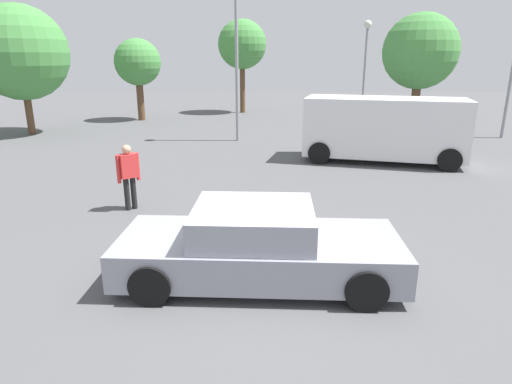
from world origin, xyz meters
name	(u,v)px	position (x,y,z in m)	size (l,w,h in m)	color
ground_plane	(261,280)	(0.00, 0.00, 0.00)	(80.00, 80.00, 0.00)	#515154
sedan_foreground	(258,246)	(-0.05, 0.08, 0.58)	(4.69, 2.22, 1.26)	gray
dog	(229,202)	(-0.63, 3.35, 0.27)	(0.52, 0.48, 0.42)	olive
van_white	(384,128)	(4.62, 8.59, 1.20)	(5.73, 3.43, 2.22)	white
pedestrian	(128,172)	(-3.02, 3.67, 0.94)	(0.47, 0.43, 1.59)	black
light_post_near	(236,28)	(-0.54, 12.81, 4.71)	(0.44, 0.44, 7.03)	gray
light_post_far	(366,52)	(6.74, 19.51, 3.83)	(0.44, 0.44, 5.53)	gray
tree_back_left	(420,52)	(7.75, 14.07, 3.78)	(3.37, 3.37, 5.49)	brown
tree_back_center	(20,53)	(-10.47, 14.80, 3.73)	(4.28, 4.28, 5.88)	brown
tree_back_right	(138,63)	(-6.27, 19.63, 3.24)	(2.61, 2.61, 4.59)	brown
tree_far_right	(242,45)	(-0.33, 23.14, 4.31)	(3.10, 3.10, 5.89)	brown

